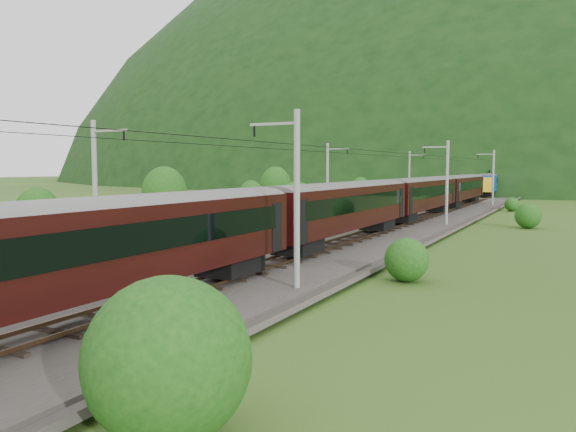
% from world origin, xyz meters
% --- Properties ---
extents(ground, '(600.00, 600.00, 0.00)m').
position_xyz_m(ground, '(0.00, 0.00, 0.00)').
color(ground, '#2B4816').
rests_on(ground, ground).
extents(railbed, '(14.00, 220.00, 0.30)m').
position_xyz_m(railbed, '(0.00, 10.00, 0.15)').
color(railbed, '#38332D').
rests_on(railbed, ground).
extents(track_left, '(2.40, 220.00, 0.27)m').
position_xyz_m(track_left, '(-2.40, 10.00, 0.37)').
color(track_left, brown).
rests_on(track_left, railbed).
extents(track_right, '(2.40, 220.00, 0.27)m').
position_xyz_m(track_right, '(2.40, 10.00, 0.37)').
color(track_right, brown).
rests_on(track_right, railbed).
extents(catenary_left, '(2.54, 192.28, 8.00)m').
position_xyz_m(catenary_left, '(-6.12, 32.00, 4.50)').
color(catenary_left, gray).
rests_on(catenary_left, railbed).
extents(catenary_right, '(2.54, 192.28, 8.00)m').
position_xyz_m(catenary_right, '(6.12, 32.00, 4.50)').
color(catenary_right, gray).
rests_on(catenary_right, railbed).
extents(overhead_wires, '(4.83, 198.00, 0.03)m').
position_xyz_m(overhead_wires, '(0.00, 10.00, 7.10)').
color(overhead_wires, black).
rests_on(overhead_wires, ground).
extents(mountain_main, '(504.00, 360.00, 244.00)m').
position_xyz_m(mountain_main, '(0.00, 260.00, 0.00)').
color(mountain_main, black).
rests_on(mountain_main, ground).
extents(mountain_ridge, '(336.00, 280.00, 132.00)m').
position_xyz_m(mountain_ridge, '(-120.00, 300.00, 0.00)').
color(mountain_ridge, black).
rests_on(mountain_ridge, ground).
extents(train, '(2.92, 140.58, 5.07)m').
position_xyz_m(train, '(2.40, 26.31, 3.47)').
color(train, black).
rests_on(train, ground).
extents(hazard_post_near, '(0.14, 0.14, 1.34)m').
position_xyz_m(hazard_post_near, '(-0.25, 49.36, 0.97)').
color(hazard_post_near, red).
rests_on(hazard_post_near, railbed).
extents(hazard_post_far, '(0.17, 0.17, 1.55)m').
position_xyz_m(hazard_post_far, '(0.60, 55.62, 1.08)').
color(hazard_post_far, red).
rests_on(hazard_post_far, railbed).
extents(signal, '(0.25, 0.25, 2.23)m').
position_xyz_m(signal, '(-3.62, 32.93, 1.61)').
color(signal, black).
rests_on(signal, railbed).
extents(vegetation_left, '(13.20, 144.36, 5.91)m').
position_xyz_m(vegetation_left, '(-14.87, 21.25, 2.29)').
color(vegetation_left, '#174713').
rests_on(vegetation_left, ground).
extents(vegetation_right, '(6.18, 99.94, 3.15)m').
position_xyz_m(vegetation_right, '(10.70, -1.50, 1.29)').
color(vegetation_right, '#174713').
rests_on(vegetation_right, ground).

